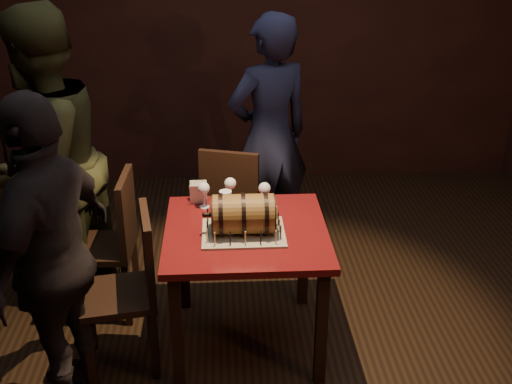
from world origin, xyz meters
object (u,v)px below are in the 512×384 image
pub_table (246,247)px  wine_glass_left (204,189)px  wine_glass_mid (230,185)px  chair_left_rear (113,237)px  person_left_rear (46,164)px  person_back (269,137)px  chair_back (233,202)px  person_left_front (53,259)px  barrel_cake (243,214)px  pint_of_ale (226,204)px  chair_left_front (132,283)px  wine_glass_right (264,190)px

pub_table → wine_glass_left: 0.44m
wine_glass_mid → wine_glass_left: bearing=-159.0°
pub_table → chair_left_rear: bearing=155.4°
wine_glass_left → person_left_rear: bearing=165.5°
person_back → person_left_rear: person_left_rear is taller
chair_back → chair_left_rear: 0.88m
wine_glass_left → chair_back: bearing=71.4°
wine_glass_left → person_left_rear: person_left_rear is taller
person_left_rear → person_left_front: size_ratio=1.13×
wine_glass_mid → chair_left_rear: size_ratio=0.17×
pub_table → person_back: size_ratio=0.51×
person_left_front → barrel_cake: bearing=129.5°
pub_table → pint_of_ale: (-0.11, 0.19, 0.18)m
chair_left_rear → person_left_rear: bearing=156.3°
chair_left_front → person_left_rear: bearing=129.3°
wine_glass_right → person_left_rear: 1.34m
chair_left_rear → chair_left_front: same height
person_left_rear → person_left_front: person_left_rear is taller
chair_left_front → person_back: bearing=57.1°
chair_back → person_left_rear: size_ratio=0.49×
pub_table → wine_glass_left: (-0.24, 0.29, 0.23)m
barrel_cake → chair_back: 0.95m
pub_table → barrel_cake: (-0.02, -0.05, 0.23)m
chair_back → person_left_front: (-0.89, -1.25, 0.32)m
person_back → wine_glass_left: bearing=37.9°
chair_left_front → person_back: (0.84, 1.31, 0.35)m
wine_glass_right → chair_left_front: chair_left_front is taller
pub_table → chair_back: (-0.05, 0.83, -0.12)m
barrel_cake → pint_of_ale: (-0.09, 0.24, -0.05)m
barrel_cake → chair_left_rear: 0.96m
wine_glass_left → chair_left_front: size_ratio=0.17×
wine_glass_left → person_left_rear: size_ratio=0.08×
chair_left_rear → pub_table: bearing=-24.6°
chair_left_front → person_back: 1.59m
chair_left_front → person_left_rear: person_left_rear is taller
pint_of_ale → chair_left_rear: bearing=165.3°
pub_table → person_left_rear: bearing=155.7°
chair_back → wine_glass_right: bearing=-72.6°
wine_glass_mid → person_back: (0.29, 0.80, 0.01)m
pub_table → wine_glass_right: size_ratio=5.59×
barrel_cake → person_left_rear: (-1.18, 0.59, 0.08)m
pub_table → chair_left_rear: (-0.81, 0.37, -0.12)m
pint_of_ale → chair_back: bearing=85.1°
pint_of_ale → person_left_rear: person_left_rear is taller
barrel_cake → person_left_rear: 1.32m
chair_left_front → wine_glass_mid: bearing=42.5°
pub_table → chair_left_front: bearing=-166.5°
wine_glass_left → person_left_rear: (-0.96, 0.25, 0.08)m
person_left_front → chair_left_front: bearing=147.9°
wine_glass_left → wine_glass_mid: size_ratio=1.00×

